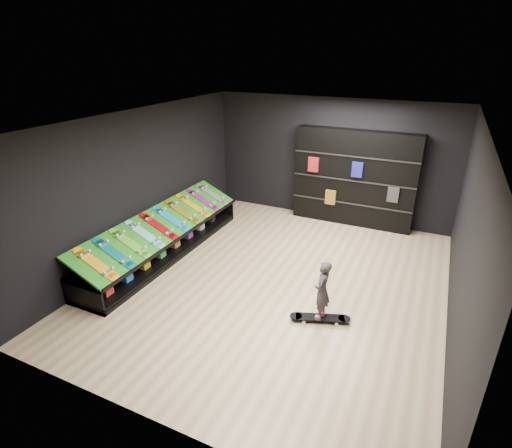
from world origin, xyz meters
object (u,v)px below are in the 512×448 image
at_px(back_shelving, 354,179).
at_px(child, 321,301).
at_px(display_rack, 165,243).
at_px(floor_skateboard, 320,319).

xyz_separation_m(back_shelving, child, (0.47, -4.16, -0.77)).
bearing_deg(back_shelving, display_rack, -134.01).
distance_m(display_rack, floor_skateboard, 3.78).
relative_size(display_rack, child, 7.45).
height_order(floor_skateboard, child, child).
xyz_separation_m(display_rack, back_shelving, (3.21, 3.32, 0.91)).
bearing_deg(floor_skateboard, back_shelving, 76.30).
relative_size(back_shelving, child, 4.80).
bearing_deg(child, floor_skateboard, 0.00).
bearing_deg(back_shelving, floor_skateboard, -83.51).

